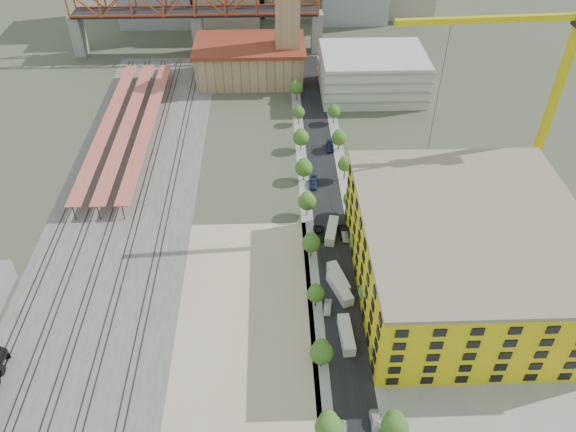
{
  "coord_description": "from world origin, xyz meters",
  "views": [
    {
      "loc": [
        2.22,
        -103.32,
        89.88
      ],
      "look_at": [
        5.36,
        -7.22,
        10.0
      ],
      "focal_mm": 35.0,
      "sensor_mm": 36.0,
      "label": 1
    }
  ],
  "objects_px": {
    "site_trailer_a": "(346,335)",
    "site_trailer_c": "(338,278)",
    "construction_building": "(466,254)",
    "site_trailer_d": "(332,231)",
    "tower_crane": "(546,78)",
    "site_trailer_b": "(340,288)"
  },
  "relations": [
    {
      "from": "site_trailer_a",
      "to": "site_trailer_c",
      "type": "xyz_separation_m",
      "value": [
        0.0,
        15.49,
        -0.03
      ]
    },
    {
      "from": "construction_building",
      "to": "site_trailer_a",
      "type": "height_order",
      "value": "construction_building"
    },
    {
      "from": "site_trailer_a",
      "to": "site_trailer_d",
      "type": "distance_m",
      "value": 31.12
    },
    {
      "from": "construction_building",
      "to": "site_trailer_c",
      "type": "height_order",
      "value": "construction_building"
    },
    {
      "from": "tower_crane",
      "to": "site_trailer_b",
      "type": "height_order",
      "value": "tower_crane"
    },
    {
      "from": "site_trailer_a",
      "to": "site_trailer_c",
      "type": "height_order",
      "value": "site_trailer_a"
    },
    {
      "from": "tower_crane",
      "to": "site_trailer_a",
      "type": "distance_m",
      "value": 71.21
    },
    {
      "from": "construction_building",
      "to": "site_trailer_b",
      "type": "xyz_separation_m",
      "value": [
        -26.0,
        -1.34,
        -8.17
      ]
    },
    {
      "from": "site_trailer_a",
      "to": "tower_crane",
      "type": "bearing_deg",
      "value": 39.59
    },
    {
      "from": "site_trailer_b",
      "to": "site_trailer_c",
      "type": "bearing_deg",
      "value": 70.97
    },
    {
      "from": "construction_building",
      "to": "site_trailer_b",
      "type": "distance_m",
      "value": 27.29
    },
    {
      "from": "construction_building",
      "to": "site_trailer_d",
      "type": "relative_size",
      "value": 5.71
    },
    {
      "from": "construction_building",
      "to": "site_trailer_c",
      "type": "relative_size",
      "value": 5.84
    },
    {
      "from": "construction_building",
      "to": "tower_crane",
      "type": "relative_size",
      "value": 0.9
    },
    {
      "from": "construction_building",
      "to": "site_trailer_a",
      "type": "relative_size",
      "value": 5.68
    },
    {
      "from": "construction_building",
      "to": "site_trailer_a",
      "type": "bearing_deg",
      "value": -152.2
    },
    {
      "from": "construction_building",
      "to": "site_trailer_c",
      "type": "bearing_deg",
      "value": 176.08
    },
    {
      "from": "tower_crane",
      "to": "site_trailer_c",
      "type": "xyz_separation_m",
      "value": [
        -46.44,
        -26.8,
        -33.59
      ]
    },
    {
      "from": "site_trailer_b",
      "to": "site_trailer_d",
      "type": "height_order",
      "value": "site_trailer_b"
    },
    {
      "from": "tower_crane",
      "to": "site_trailer_a",
      "type": "relative_size",
      "value": 6.32
    },
    {
      "from": "site_trailer_a",
      "to": "site_trailer_c",
      "type": "bearing_deg",
      "value": 87.27
    },
    {
      "from": "construction_building",
      "to": "site_trailer_b",
      "type": "height_order",
      "value": "construction_building"
    }
  ]
}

